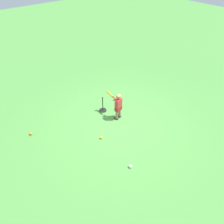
{
  "coord_description": "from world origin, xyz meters",
  "views": [
    {
      "loc": [
        -3.94,
        3.7,
        5.07
      ],
      "look_at": [
        0.29,
        0.15,
        0.45
      ],
      "focal_mm": 32.36,
      "sensor_mm": 36.0,
      "label": 1
    }
  ],
  "objects_px": {
    "play_ball_far_left": "(101,137)",
    "batting_tee": "(103,108)",
    "play_ball_by_bucket": "(130,166)",
    "play_ball_far_right": "(31,134)",
    "child_batter": "(118,104)"
  },
  "relations": [
    {
      "from": "child_batter",
      "to": "play_ball_far_left",
      "type": "bearing_deg",
      "value": 111.87
    },
    {
      "from": "play_ball_far_left",
      "to": "play_ball_by_bucket",
      "type": "bearing_deg",
      "value": 178.3
    },
    {
      "from": "play_ball_by_bucket",
      "to": "play_ball_far_left",
      "type": "relative_size",
      "value": 1.13
    },
    {
      "from": "child_batter",
      "to": "play_ball_far_left",
      "type": "relative_size",
      "value": 11.84
    },
    {
      "from": "play_ball_far_right",
      "to": "batting_tee",
      "type": "height_order",
      "value": "batting_tee"
    },
    {
      "from": "play_ball_far_left",
      "to": "batting_tee",
      "type": "xyz_separation_m",
      "value": [
        1.14,
        -0.96,
        0.06
      ]
    },
    {
      "from": "child_batter",
      "to": "play_ball_far_right",
      "type": "distance_m",
      "value": 3.19
    },
    {
      "from": "play_ball_far_left",
      "to": "play_ball_far_right",
      "type": "relative_size",
      "value": 0.91
    },
    {
      "from": "play_ball_far_left",
      "to": "play_ball_far_right",
      "type": "distance_m",
      "value": 2.43
    },
    {
      "from": "play_ball_by_bucket",
      "to": "batting_tee",
      "type": "bearing_deg",
      "value": -21.09
    },
    {
      "from": "play_ball_by_bucket",
      "to": "batting_tee",
      "type": "distance_m",
      "value": 2.79
    },
    {
      "from": "play_ball_by_bucket",
      "to": "play_ball_far_right",
      "type": "relative_size",
      "value": 1.03
    },
    {
      "from": "child_batter",
      "to": "batting_tee",
      "type": "relative_size",
      "value": 1.74
    },
    {
      "from": "child_batter",
      "to": "play_ball_by_bucket",
      "type": "relative_size",
      "value": 10.52
    },
    {
      "from": "child_batter",
      "to": "batting_tee",
      "type": "bearing_deg",
      "value": 13.84
    }
  ]
}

